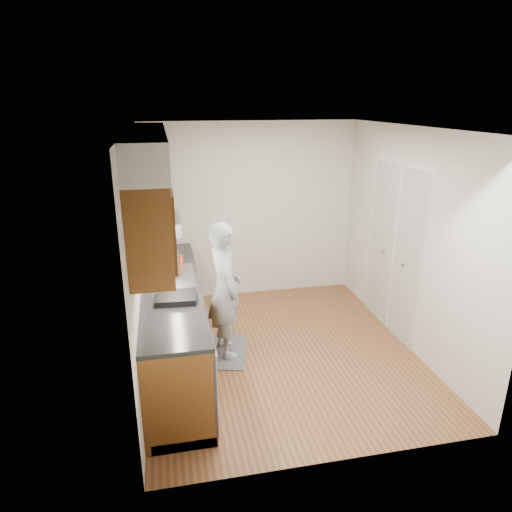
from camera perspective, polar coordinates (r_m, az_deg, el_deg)
The scene contains 16 objects.
floor at distance 5.42m, azimuth 3.05°, elevation -11.72°, with size 3.50×3.50×0.00m, color brown.
ceiling at distance 4.67m, azimuth 3.60°, elevation 15.68°, with size 3.50×3.50×0.00m, color white.
wall_left at distance 4.76m, azimuth -14.44°, elevation -0.22°, with size 0.02×3.50×2.50m, color beige.
wall_right at distance 5.47m, azimuth 18.67°, elevation 1.88°, with size 0.02×3.50×2.50m, color beige.
wall_back at distance 6.55m, azimuth -0.64°, elevation 5.60°, with size 3.00×0.02×2.50m, color beige.
counter at distance 5.04m, azimuth -10.30°, elevation -8.19°, with size 0.64×2.80×1.30m.
upper_cabinets at distance 4.62m, azimuth -13.03°, elevation 8.31°, with size 0.47×2.80×1.21m.
closet_door at distance 5.78m, azimuth 16.88°, elevation 0.61°, with size 0.02×1.22×2.05m, color silver.
floor_mat at distance 5.39m, azimuth -3.75°, elevation -11.84°, with size 0.45×0.77×0.01m, color slate.
person at distance 5.00m, azimuth -3.96°, elevation -3.13°, with size 0.62×0.41×1.75m, color #8EA0AD.
soap_bottle_a at distance 5.50m, azimuth -12.44°, elevation 0.53°, with size 0.10×0.10×0.26m, color silver.
soap_bottle_b at distance 5.52m, azimuth -10.27°, elevation 0.29°, with size 0.08×0.08×0.17m, color silver.
soap_bottle_c at distance 5.62m, azimuth -11.14°, elevation 0.68°, with size 0.15×0.15×0.19m, color silver.
soda_can at distance 5.38m, azimuth -9.32°, elevation -0.48°, with size 0.06×0.06×0.11m, color #B73A1F.
steel_can at distance 5.52m, azimuth -9.91°, elevation 0.04°, with size 0.07×0.07×0.12m, color #A5A5AA.
dish_rack at distance 4.45m, azimuth -9.93°, elevation -5.16°, with size 0.37×0.32×0.06m, color black.
Camera 1 is at (-1.22, -4.50, 2.77)m, focal length 32.00 mm.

